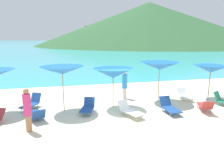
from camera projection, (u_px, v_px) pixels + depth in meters
The scene contains 17 objects.
ground_plane at pixel (94, 81), 19.67m from camera, with size 50.00×100.00×0.30m, color beige.
ocean_water at pixel (64, 42), 226.66m from camera, with size 650.00×440.00×0.02m, color #38B7CC.
headland_hill at pixel (149, 24), 119.97m from camera, with size 127.01×127.01×23.97m, color #2D5B33.
umbrella_1 at pixel (62, 70), 10.66m from camera, with size 2.29×2.29×2.40m.
umbrella_2 at pixel (113, 73), 11.30m from camera, with size 2.24×2.24×2.21m.
umbrella_3 at pixel (160, 66), 12.42m from camera, with size 2.46×2.46×2.42m.
umbrella_4 at pixel (211, 69), 13.00m from camera, with size 2.09×2.09×2.15m.
lounge_chair_0 at pixel (36, 114), 9.91m from camera, with size 1.10×1.65×0.65m.
lounge_chair_1 at pixel (205, 105), 10.94m from camera, with size 1.07×1.53×0.75m.
lounge_chair_2 at pixel (169, 107), 10.80m from camera, with size 0.67×1.42×0.74m.
lounge_chair_3 at pixel (32, 103), 11.44m from camera, with size 1.11×1.45×0.77m.
lounge_chair_5 at pixel (88, 107), 10.76m from camera, with size 0.97×1.44×0.71m.
lounge_chair_6 at pixel (185, 95), 13.14m from camera, with size 0.84×1.52×0.62m.
lounge_chair_8 at pixel (130, 110), 10.32m from camera, with size 1.10×1.60×0.68m.
beachgoer_0 at pixel (27, 109), 8.46m from camera, with size 0.32×0.32×1.83m.
beachgoer_2 at pixel (125, 84), 13.22m from camera, with size 0.33×0.33×1.80m.
cruise_ship at pixel (90, 36), 269.87m from camera, with size 44.97×18.45×19.88m.
Camera 1 is at (-2.81, -9.15, 3.77)m, focal length 33.40 mm.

